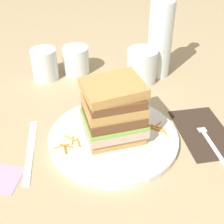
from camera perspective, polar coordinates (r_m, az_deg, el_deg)
name	(u,v)px	position (r m, az deg, el deg)	size (l,w,h in m)	color
ground_plane	(115,132)	(0.70, 0.55, -3.82)	(3.00, 3.00, 0.00)	tan
main_plate	(113,138)	(0.67, 0.27, -4.76)	(0.28, 0.28, 0.01)	white
sandwich	(113,111)	(0.63, 0.27, 0.11)	(0.14, 0.13, 0.13)	tan
carrot_shred_0	(65,149)	(0.64, -8.69, -6.87)	(0.00, 0.00, 0.03)	orange
carrot_shred_1	(66,146)	(0.65, -8.46, -6.23)	(0.00, 0.00, 0.03)	orange
carrot_shred_2	(69,138)	(0.66, -7.90, -4.79)	(0.00, 0.00, 0.03)	orange
carrot_shred_3	(61,146)	(0.65, -9.36, -6.29)	(0.00, 0.00, 0.03)	orange
carrot_shred_4	(78,142)	(0.65, -6.27, -5.63)	(0.00, 0.00, 0.03)	orange
carrot_shred_5	(72,140)	(0.66, -7.34, -5.26)	(0.00, 0.00, 0.03)	orange
carrot_shred_6	(148,125)	(0.70, 6.77, -2.40)	(0.00, 0.00, 0.02)	orange
carrot_shred_7	(158,125)	(0.70, 8.54, -2.37)	(0.00, 0.00, 0.02)	orange
carrot_shred_8	(164,131)	(0.69, 9.63, -3.44)	(0.00, 0.00, 0.03)	orange
carrot_shred_9	(159,130)	(0.69, 8.64, -3.33)	(0.00, 0.00, 0.03)	orange
carrot_shred_10	(148,127)	(0.69, 6.67, -2.79)	(0.00, 0.00, 0.02)	orange
carrot_shred_11	(151,127)	(0.69, 7.22, -2.82)	(0.00, 0.00, 0.02)	orange
carrot_shred_12	(156,127)	(0.69, 8.19, -2.74)	(0.00, 0.00, 0.03)	orange
napkin_dark	(204,132)	(0.73, 16.61, -3.57)	(0.11, 0.18, 0.00)	#38281E
fork	(208,137)	(0.71, 17.38, -4.50)	(0.03, 0.17, 0.00)	silver
knife	(30,152)	(0.67, -14.96, -7.16)	(0.02, 0.20, 0.00)	silver
juice_glass	(142,68)	(0.87, 5.53, 8.17)	(0.08, 0.08, 0.09)	white
water_bottle	(161,33)	(0.88, 9.01, 14.32)	(0.07, 0.07, 0.29)	silver
empty_tumbler_0	(45,64)	(0.90, -12.38, 8.65)	(0.07, 0.07, 0.09)	silver
empty_tumbler_1	(76,60)	(0.92, -6.69, 9.53)	(0.08, 0.08, 0.08)	silver
napkin_pink	(1,178)	(0.63, -19.97, -11.46)	(0.08, 0.07, 0.00)	pink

